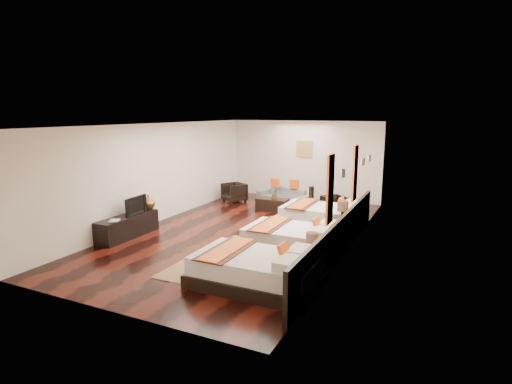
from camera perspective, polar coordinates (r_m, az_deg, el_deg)
The scene contains 30 objects.
floor at distance 10.71m, azimuth -1.55°, elevation -5.67°, with size 5.50×9.50×0.01m, color black.
ceiling at distance 10.25m, azimuth -1.63°, elevation 9.48°, with size 5.50×9.50×0.01m, color white.
back_wall at distance 14.75m, azimuth 6.78°, elevation 4.48°, with size 5.50×0.01×2.80m, color silver.
left_wall at distance 11.87m, azimuth -13.53°, elevation 2.62°, with size 0.01×9.50×2.80m, color silver.
right_wall at distance 9.49m, azimuth 13.40°, elevation 0.52°, with size 0.01×9.50×2.80m, color silver.
headboard_panel at distance 8.97m, azimuth 11.80°, elevation -6.29°, with size 0.08×6.60×0.90m, color black.
bed_near at distance 7.48m, azimuth 0.21°, elevation -10.86°, with size 2.31×1.45×0.88m.
bed_mid at distance 9.24m, azimuth 5.53°, elevation -6.63°, with size 2.22×1.40×0.85m.
bed_far at distance 11.34m, azimuth 9.47°, elevation -3.32°, with size 2.25×1.41×0.86m.
nightstand_a at distance 7.97m, azimuth 7.78°, elevation -9.54°, with size 0.44×0.44×0.86m.
nightstand_b at distance 10.22m, azimuth 11.99°, elevation -4.74°, with size 0.50×0.50×0.98m.
jute_mat_near at distance 8.38m, azimuth -9.92°, elevation -10.72°, with size 0.75×1.20×0.01m, color olive.
jute_mat_mid at distance 9.77m, azimuth -3.28°, elevation -7.33°, with size 0.75×1.20×0.01m, color olive.
jute_mat_far at distance 11.97m, azimuth 3.68°, elevation -3.84°, with size 0.75×1.20×0.01m, color olive.
tv_console at distance 10.75m, azimuth -17.57°, elevation -4.61°, with size 0.50×1.80×0.55m, color black.
tv at distance 10.74m, azimuth -16.84°, elevation -1.79°, with size 0.81×0.11×0.47m, color black.
book at distance 10.27m, azimuth -19.91°, elevation -3.83°, with size 0.23×0.30×0.03m, color black.
figurine at distance 11.24m, azimuth -14.87°, elevation -1.34°, with size 0.36×0.36×0.38m, color brown.
sofa at distance 13.88m, azimuth 4.01°, elevation -0.55°, with size 1.96×0.77×0.57m, color slate.
armchair_left at distance 14.26m, azimuth -3.09°, elevation -0.04°, with size 0.71×0.73×0.66m, color black.
armchair_right at distance 12.72m, azimuth 10.86°, elevation -1.80°, with size 0.62×0.64×0.58m, color black.
coffee_table at distance 12.95m, azimuth 2.32°, elevation -1.78°, with size 1.00×0.50×0.40m, color black.
table_plant at distance 12.85m, azimuth 2.64°, elevation -0.29°, with size 0.27×0.23×0.30m, color #22581D.
orange_panel_a at distance 7.62m, azimuth 10.37°, elevation 0.36°, with size 0.04×0.40×1.30m, color #D86014.
orange_panel_b at distance 9.74m, azimuth 13.73°, elevation 2.56°, with size 0.04×0.40×1.30m, color #D86014.
sconce_near at distance 6.56m, azimuth 7.70°, elevation 0.02°, with size 0.07×0.12×0.18m.
sconce_mid at distance 8.66m, azimuth 12.13°, elevation 2.59°, with size 0.07×0.12×0.18m.
sconce_far at distance 10.79m, azimuth 14.83°, elevation 4.14°, with size 0.07×0.12×0.18m.
sconce_lounge at distance 11.67m, azimuth 15.65°, elevation 4.60°, with size 0.07×0.12×0.18m.
gold_artwork at distance 14.69m, azimuth 6.79°, elevation 6.02°, with size 0.60×0.04×0.60m, color #AD873F.
Camera 1 is at (4.63, -9.14, 3.11)m, focal length 28.48 mm.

